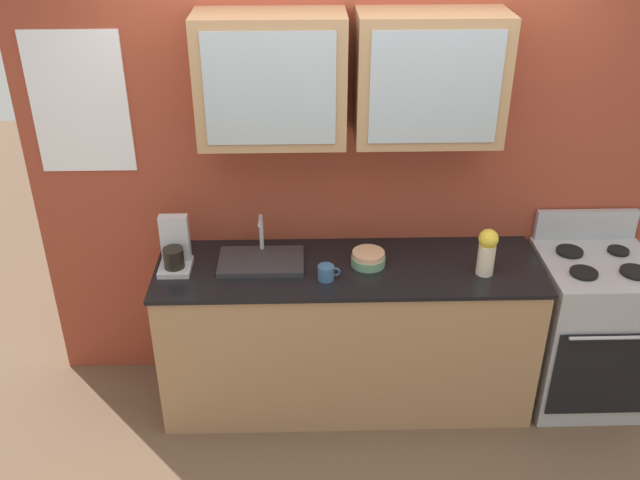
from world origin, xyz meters
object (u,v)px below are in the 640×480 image
Objects in this scene: vase at (487,250)px; sink_faucet at (261,260)px; stove_range at (586,329)px; coffee_maker at (175,250)px; cup_near_sink at (326,273)px; bowl_stack at (368,258)px.

sink_faucet is at bearing 173.63° from vase.
vase is at bearing -172.40° from stove_range.
vase is 1.67m from coffee_maker.
vase is at bearing -3.88° from coffee_maker.
sink_faucet reaches higher than cup_near_sink.
stove_range reaches higher than cup_near_sink.
stove_range is 9.13× the size of cup_near_sink.
coffee_maker is (-0.81, 0.15, 0.07)m from cup_near_sink.
vase reaches higher than stove_range.
coffee_maker is at bearing 176.12° from vase.
cup_near_sink is (0.35, -0.17, 0.02)m from sink_faucet.
cup_near_sink is (-0.85, -0.04, -0.10)m from vase.
coffee_maker is at bearing -177.34° from sink_faucet.
coffee_maker reaches higher than stove_range.
stove_range is at bearing -1.37° from sink_faucet.
coffee_maker reaches higher than vase.
vase reaches higher than sink_faucet.
bowl_stack is 0.28m from cup_near_sink.
cup_near_sink is at bearing -25.78° from sink_faucet.
sink_faucet is 2.47× the size of bowl_stack.
cup_near_sink is 0.83m from coffee_maker.
coffee_maker reaches higher than cup_near_sink.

